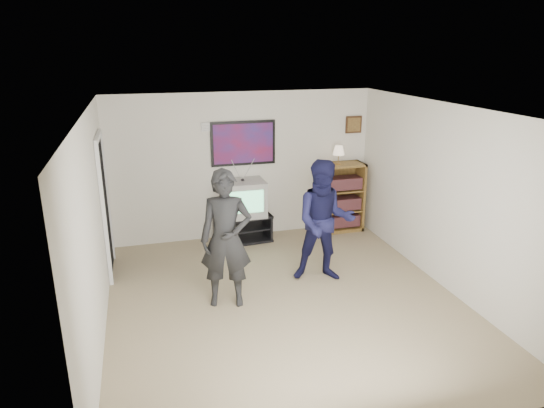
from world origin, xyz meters
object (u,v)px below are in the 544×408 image
person_tall (226,239)px  crt_television (243,198)px  bookshelf (341,197)px  person_short (325,222)px  media_stand (243,228)px

person_tall → crt_television: bearing=84.9°
crt_television → bookshelf: 1.82m
person_tall → person_short: size_ratio=1.02×
media_stand → crt_television: bearing=-5.1°
media_stand → crt_television: size_ratio=1.38×
bookshelf → person_short: bearing=-120.1°
crt_television → person_tall: size_ratio=0.40×
crt_television → person_short: person_short is taller
media_stand → bookshelf: 1.87m
media_stand → bookshelf: bookshelf is taller
media_stand → bookshelf: size_ratio=0.79×
media_stand → person_short: (0.80, -1.71, 0.64)m
media_stand → person_tall: person_tall is taller
media_stand → person_tall: 2.23m
person_short → crt_television: bearing=130.2°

